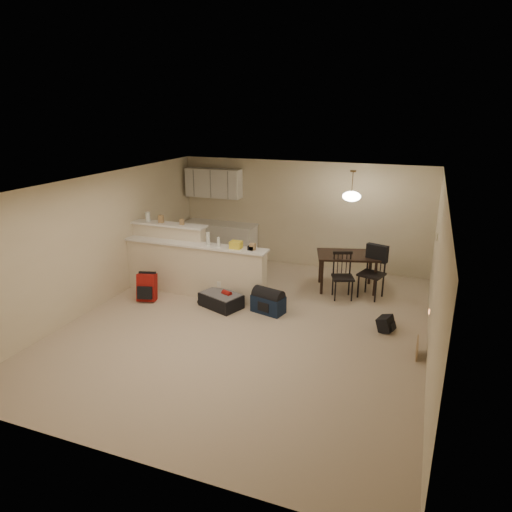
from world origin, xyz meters
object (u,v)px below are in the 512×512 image
at_px(dining_chair_near, 343,276).
at_px(black_daypack, 386,324).
at_px(navy_duffel, 268,304).
at_px(dining_chair_far, 372,273).
at_px(pendant_lamp, 352,196).
at_px(suitcase, 221,300).
at_px(dining_table, 348,258).
at_px(red_backpack, 147,287).

bearing_deg(dining_chair_near, black_daypack, -70.66).
bearing_deg(navy_duffel, dining_chair_far, 53.93).
distance_m(pendant_lamp, black_daypack, 2.69).
relative_size(dining_chair_near, black_daypack, 3.20).
distance_m(suitcase, navy_duffel, 0.93).
relative_size(suitcase, navy_duffel, 1.29).
xyz_separation_m(pendant_lamp, black_daypack, (0.98, -1.68, -1.86)).
bearing_deg(dining_table, dining_chair_near, -104.61).
bearing_deg(dining_chair_near, suitcase, -169.92).
relative_size(pendant_lamp, red_backpack, 1.14).
distance_m(suitcase, red_backpack, 1.53).
height_order(dining_chair_far, suitcase, dining_chair_far).
xyz_separation_m(dining_chair_near, navy_duffel, (-1.17, -1.16, -0.30)).
distance_m(dining_table, navy_duffel, 2.10).
height_order(dining_chair_near, black_daypack, dining_chair_near).
bearing_deg(red_backpack, navy_duffel, -8.07).
xyz_separation_m(red_backpack, black_daypack, (4.58, 0.30, -0.14)).
height_order(pendant_lamp, dining_chair_far, pendant_lamp).
bearing_deg(dining_chair_near, dining_chair_far, 4.77).
height_order(dining_chair_far, black_daypack, dining_chair_far).
xyz_separation_m(navy_duffel, black_daypack, (2.14, 0.00, -0.04)).
xyz_separation_m(dining_table, black_daypack, (0.98, -1.68, -0.55)).
bearing_deg(black_daypack, pendant_lamp, 47.39).
distance_m(dining_chair_near, suitcase, 2.46).
distance_m(pendant_lamp, navy_duffel, 2.74).
relative_size(pendant_lamp, dining_chair_near, 0.66).
bearing_deg(dining_table, suitcase, -155.70).
height_order(dining_table, pendant_lamp, pendant_lamp).
distance_m(dining_chair_near, red_backpack, 3.90).
height_order(suitcase, red_backpack, red_backpack).
distance_m(pendant_lamp, suitcase, 3.31).
xyz_separation_m(pendant_lamp, navy_duffel, (-1.16, -1.68, -1.83)).
bearing_deg(pendant_lamp, dining_chair_near, -88.61).
bearing_deg(dining_table, pendant_lamp, -132.56).
relative_size(red_backpack, black_daypack, 1.85).
bearing_deg(pendant_lamp, red_backpack, -151.12).
bearing_deg(dining_chair_far, black_daypack, -54.62).
relative_size(pendant_lamp, dining_chair_far, 0.59).
bearing_deg(navy_duffel, suitcase, -160.35).
bearing_deg(dining_chair_near, dining_table, 70.81).
relative_size(dining_chair_near, dining_chair_far, 0.90).
bearing_deg(dining_chair_far, dining_table, 170.73).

